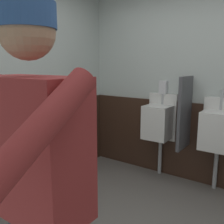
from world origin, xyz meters
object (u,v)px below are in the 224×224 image
object	(u,v)px
urinal_left	(159,122)
soap_dispenser	(163,88)
urinal_middle	(217,130)
person	(35,179)

from	to	relation	value
urinal_left	soap_dispenser	bearing A→B (deg)	92.13
urinal_middle	person	size ratio (longest dim) A/B	0.70
urinal_left	person	distance (m)	2.50
person	soap_dispenser	xyz separation A→B (m)	(-0.54, 2.54, 0.17)
urinal_left	urinal_middle	size ratio (longest dim) A/B	1.00
urinal_left	urinal_middle	bearing A→B (deg)	0.00
person	soap_dispenser	distance (m)	2.60
urinal_left	urinal_middle	xyz separation A→B (m)	(0.75, 0.00, 0.00)
person	urinal_middle	bearing A→B (deg)	85.01
person	soap_dispenser	bearing A→B (deg)	102.06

